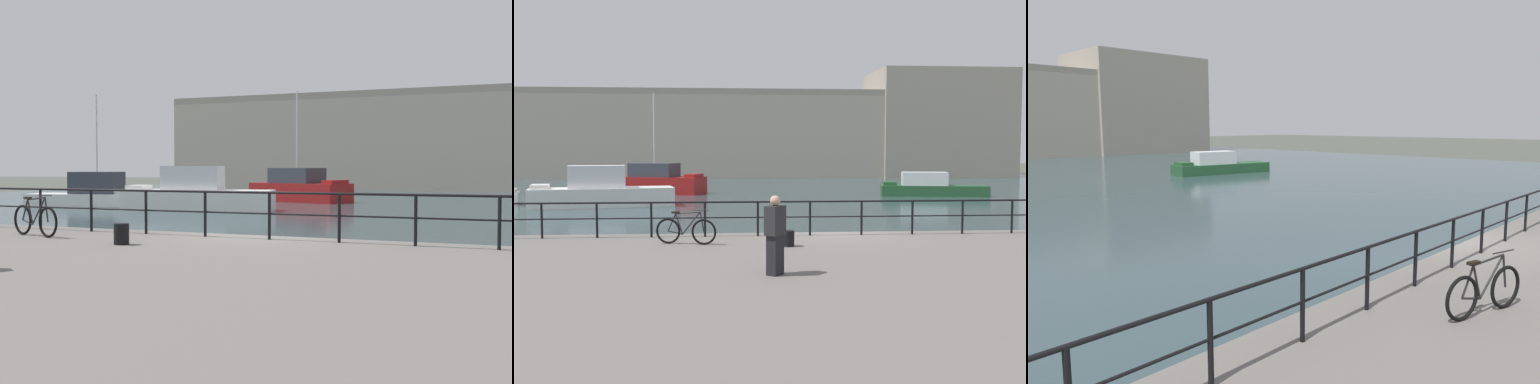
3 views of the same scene
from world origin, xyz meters
TOP-DOWN VIEW (x-y plane):
  - ground_plane at (0.00, 0.00)m, footprint 240.00×240.00m
  - water_basin at (0.00, 30.20)m, footprint 80.00×60.00m
  - quay_promenade at (0.00, -6.50)m, footprint 56.00×13.00m
  - moored_small_launch at (-18.41, 18.10)m, footprint 6.79×4.04m
  - moored_white_yacht at (-10.57, 17.07)m, footprint 8.41×3.85m
  - moored_blue_motorboat at (-8.34, 27.83)m, footprint 7.39×4.82m
  - quay_railing at (-1.70, -0.75)m, footprint 24.21×0.07m
  - parked_bicycle at (-4.62, -2.22)m, footprint 1.71×0.56m
  - mooring_bollard at (-1.79, -2.83)m, footprint 0.32×0.32m

SIDE VIEW (x-z plane):
  - ground_plane at x=0.00m, z-range 0.00..0.00m
  - water_basin at x=0.00m, z-range 0.00..0.01m
  - quay_promenade at x=0.00m, z-range 0.00..0.71m
  - moored_small_launch at x=-18.41m, z-range -2.54..4.14m
  - moored_white_yacht at x=-10.57m, z-range -0.34..2.06m
  - mooring_bollard at x=-1.79m, z-range 0.71..1.15m
  - moored_blue_motorboat at x=-8.34m, z-range -2.83..4.70m
  - parked_bicycle at x=-4.62m, z-range 0.61..1.59m
  - quay_railing at x=-1.70m, z-range 0.91..1.98m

